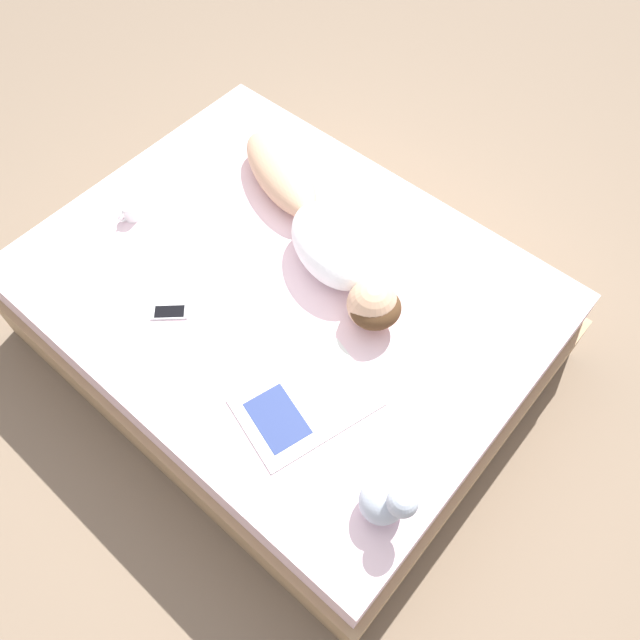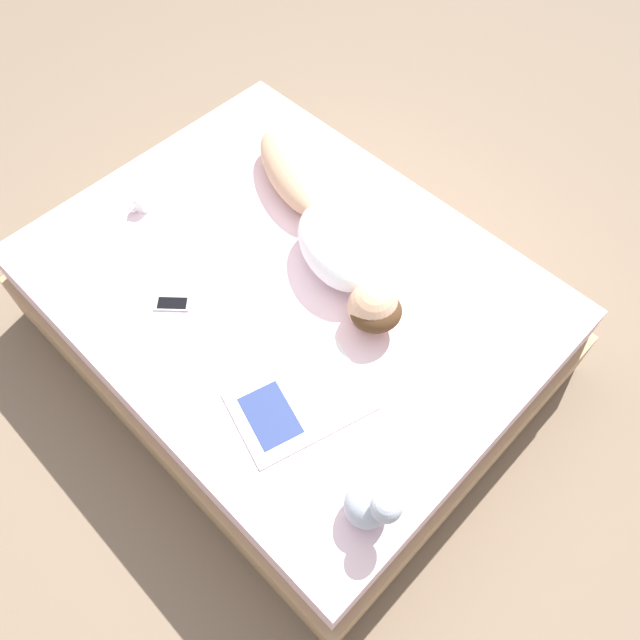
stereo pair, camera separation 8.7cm
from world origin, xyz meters
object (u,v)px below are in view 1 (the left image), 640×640
open_magazine (305,403)px  cell_phone (170,312)px  person (321,231)px  coffee_mug (130,211)px

open_magazine → cell_phone: (0.06, -0.67, 0.00)m
open_magazine → person: bearing=-127.5°
coffee_mug → person: bearing=119.9°
cell_phone → coffee_mug: bearing=-157.5°
cell_phone → person: bearing=117.5°
open_magazine → coffee_mug: 1.19m
person → cell_phone: size_ratio=7.93×
person → coffee_mug: person is taller
coffee_mug → cell_phone: 0.56m
person → open_magazine: person is taller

